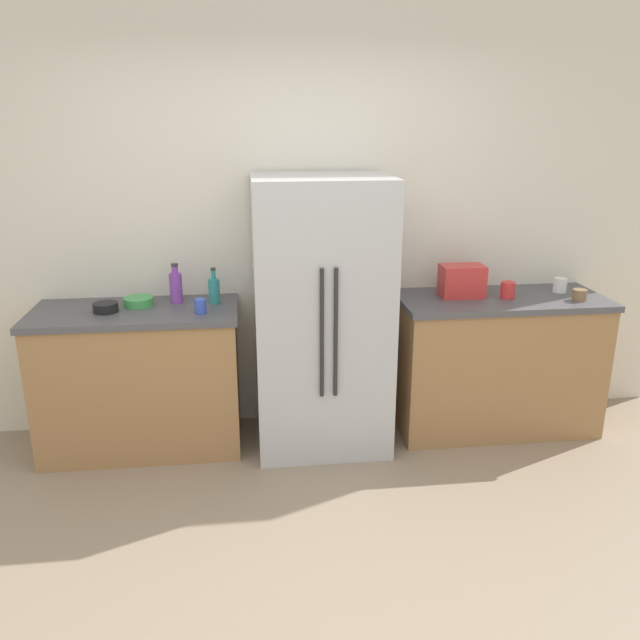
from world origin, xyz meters
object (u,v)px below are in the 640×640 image
at_px(refrigerator, 321,316).
at_px(cup_b, 200,306).
at_px(toaster, 462,281).
at_px(cup_d, 580,295).
at_px(bottle_b, 214,290).
at_px(bowl_b, 139,301).
at_px(cup_a, 508,290).
at_px(cup_c, 560,285).
at_px(bowl_a, 106,307).
at_px(bottle_a, 176,286).

height_order(refrigerator, cup_b, refrigerator).
distance_m(toaster, cup_d, 0.74).
xyz_separation_m(bottle_b, bowl_b, (-0.46, -0.00, -0.06)).
relative_size(cup_a, cup_c, 1.10).
height_order(toaster, bowl_a, toaster).
bearing_deg(bowl_b, cup_b, -27.84).
bearing_deg(bowl_a, refrigerator, -1.10).
relative_size(refrigerator, cup_d, 19.17).
height_order(bottle_a, bowl_b, bottle_a).
xyz_separation_m(bottle_a, cup_b, (0.16, -0.25, -0.06)).
height_order(cup_c, cup_d, cup_c).
relative_size(bottle_b, cup_c, 2.36).
relative_size(bottle_a, cup_c, 2.60).
distance_m(bottle_a, cup_a, 2.11).
height_order(toaster, bowl_b, toaster).
height_order(cup_d, bowl_a, cup_d).
distance_m(cup_b, cup_c, 2.36).
bearing_deg(cup_d, bottle_a, 174.19).
height_order(bottle_b, cup_c, bottle_b).
bearing_deg(bowl_a, toaster, 1.99).
xyz_separation_m(cup_b, bowl_b, (-0.39, 0.21, -0.02)).
bearing_deg(bottle_a, cup_d, -5.81).
height_order(bottle_b, bowl_b, bottle_b).
bearing_deg(cup_c, toaster, -177.69).
relative_size(cup_d, bowl_a, 0.60).
height_order(bottle_a, cup_c, bottle_a).
relative_size(refrigerator, bowl_a, 11.59).
height_order(cup_a, bowl_a, cup_a).
relative_size(toaster, cup_b, 3.20).
xyz_separation_m(refrigerator, cup_a, (1.21, 0.03, 0.12)).
xyz_separation_m(toaster, cup_c, (0.69, 0.03, -0.06)).
bearing_deg(bottle_a, toaster, -2.55).
distance_m(cup_a, cup_c, 0.41).
bearing_deg(bowl_a, cup_d, -1.95).
bearing_deg(bottle_a, cup_c, -1.21).
distance_m(toaster, cup_a, 0.30).
bearing_deg(toaster, bottle_b, 178.63).
bearing_deg(cup_c, refrigerator, -175.41).
bearing_deg(bottle_a, refrigerator, -11.57).
relative_size(cup_b, bowl_a, 0.59).
xyz_separation_m(cup_a, cup_c, (0.40, 0.10, -0.00)).
relative_size(cup_b, cup_d, 0.97).
bearing_deg(refrigerator, cup_b, -174.84).
height_order(cup_a, cup_d, cup_a).
distance_m(toaster, bottle_b, 1.59).
relative_size(bottle_b, bowl_a, 1.54).
bearing_deg(cup_b, bottle_b, 70.06).
xyz_separation_m(cup_a, cup_b, (-1.95, -0.10, -0.01)).
xyz_separation_m(toaster, bottle_b, (-1.59, 0.04, -0.02)).
xyz_separation_m(refrigerator, cup_b, (-0.73, -0.07, 0.11)).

